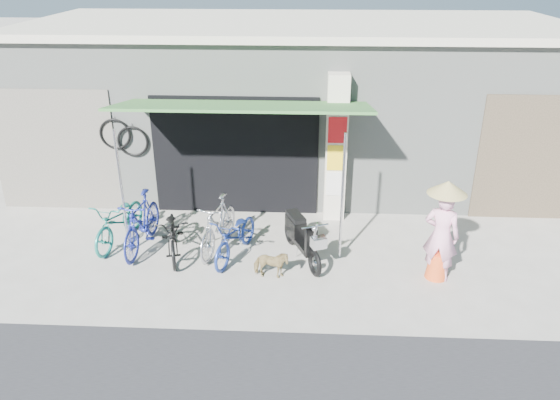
{
  "coord_description": "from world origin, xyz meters",
  "views": [
    {
      "loc": [
        0.26,
        -7.95,
        5.07
      ],
      "look_at": [
        -0.2,
        1.0,
        1.0
      ],
      "focal_mm": 35.0,
      "sensor_mm": 36.0,
      "label": 1
    }
  ],
  "objects_px": {
    "street_dog": "(271,265)",
    "bike_blue": "(142,223)",
    "bike_teal": "(120,221)",
    "bike_black": "(173,234)",
    "bike_navy": "(236,236)",
    "nun": "(442,232)",
    "moped": "(301,237)",
    "bike_silver": "(218,225)"
  },
  "relations": [
    {
      "from": "street_dog",
      "to": "bike_blue",
      "type": "bearing_deg",
      "value": 73.36
    },
    {
      "from": "street_dog",
      "to": "nun",
      "type": "height_order",
      "value": "nun"
    },
    {
      "from": "bike_black",
      "to": "street_dog",
      "type": "height_order",
      "value": "bike_black"
    },
    {
      "from": "bike_teal",
      "to": "bike_black",
      "type": "relative_size",
      "value": 1.07
    },
    {
      "from": "bike_navy",
      "to": "bike_silver",
      "type": "bearing_deg",
      "value": 161.44
    },
    {
      "from": "bike_teal",
      "to": "bike_silver",
      "type": "distance_m",
      "value": 1.91
    },
    {
      "from": "bike_black",
      "to": "bike_silver",
      "type": "bearing_deg",
      "value": 2.29
    },
    {
      "from": "bike_black",
      "to": "bike_navy",
      "type": "distance_m",
      "value": 1.15
    },
    {
      "from": "bike_teal",
      "to": "bike_navy",
      "type": "xyz_separation_m",
      "value": [
        2.26,
        -0.44,
        -0.03
      ]
    },
    {
      "from": "bike_silver",
      "to": "moped",
      "type": "bearing_deg",
      "value": 3.98
    },
    {
      "from": "bike_black",
      "to": "moped",
      "type": "bearing_deg",
      "value": -14.21
    },
    {
      "from": "bike_blue",
      "to": "bike_silver",
      "type": "height_order",
      "value": "bike_blue"
    },
    {
      "from": "bike_teal",
      "to": "nun",
      "type": "xyz_separation_m",
      "value": [
        5.76,
        -0.95,
        0.42
      ]
    },
    {
      "from": "bike_black",
      "to": "nun",
      "type": "bearing_deg",
      "value": -20.81
    },
    {
      "from": "bike_silver",
      "to": "street_dog",
      "type": "relative_size",
      "value": 2.76
    },
    {
      "from": "bike_navy",
      "to": "moped",
      "type": "height_order",
      "value": "moped"
    },
    {
      "from": "nun",
      "to": "bike_teal",
      "type": "bearing_deg",
      "value": 13.56
    },
    {
      "from": "moped",
      "to": "nun",
      "type": "relative_size",
      "value": 0.9
    },
    {
      "from": "bike_black",
      "to": "bike_navy",
      "type": "relative_size",
      "value": 1.01
    },
    {
      "from": "bike_teal",
      "to": "bike_blue",
      "type": "xyz_separation_m",
      "value": [
        0.48,
        -0.21,
        0.08
      ]
    },
    {
      "from": "bike_teal",
      "to": "bike_blue",
      "type": "bearing_deg",
      "value": -12.26
    },
    {
      "from": "bike_navy",
      "to": "street_dog",
      "type": "height_order",
      "value": "bike_navy"
    },
    {
      "from": "bike_teal",
      "to": "bike_black",
      "type": "xyz_separation_m",
      "value": [
        1.11,
        -0.41,
        -0.03
      ]
    },
    {
      "from": "bike_black",
      "to": "bike_navy",
      "type": "height_order",
      "value": "bike_black"
    },
    {
      "from": "nun",
      "to": "bike_navy",
      "type": "bearing_deg",
      "value": 14.65
    },
    {
      "from": "bike_silver",
      "to": "bike_navy",
      "type": "bearing_deg",
      "value": -23.86
    },
    {
      "from": "bike_teal",
      "to": "bike_blue",
      "type": "distance_m",
      "value": 0.53
    },
    {
      "from": "street_dog",
      "to": "bike_teal",
      "type": "bearing_deg",
      "value": 72.87
    },
    {
      "from": "bike_navy",
      "to": "moped",
      "type": "xyz_separation_m",
      "value": [
        1.17,
        0.03,
        0.01
      ]
    },
    {
      "from": "bike_silver",
      "to": "nun",
      "type": "relative_size",
      "value": 0.95
    },
    {
      "from": "bike_blue",
      "to": "bike_black",
      "type": "bearing_deg",
      "value": -13.17
    },
    {
      "from": "bike_teal",
      "to": "nun",
      "type": "relative_size",
      "value": 0.98
    },
    {
      "from": "street_dog",
      "to": "moped",
      "type": "height_order",
      "value": "moped"
    },
    {
      "from": "bike_navy",
      "to": "street_dog",
      "type": "xyz_separation_m",
      "value": [
        0.67,
        -0.67,
        -0.16
      ]
    },
    {
      "from": "bike_teal",
      "to": "bike_black",
      "type": "distance_m",
      "value": 1.18
    },
    {
      "from": "bike_navy",
      "to": "nun",
      "type": "height_order",
      "value": "nun"
    },
    {
      "from": "street_dog",
      "to": "bike_black",
      "type": "bearing_deg",
      "value": 72.51
    },
    {
      "from": "bike_black",
      "to": "bike_silver",
      "type": "height_order",
      "value": "bike_silver"
    },
    {
      "from": "bike_blue",
      "to": "bike_teal",
      "type": "bearing_deg",
      "value": 161.38
    },
    {
      "from": "bike_blue",
      "to": "bike_navy",
      "type": "xyz_separation_m",
      "value": [
        1.78,
        -0.23,
        -0.11
      ]
    },
    {
      "from": "bike_navy",
      "to": "street_dog",
      "type": "distance_m",
      "value": 0.97
    },
    {
      "from": "street_dog",
      "to": "moped",
      "type": "xyz_separation_m",
      "value": [
        0.5,
        0.7,
        0.17
      ]
    }
  ]
}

